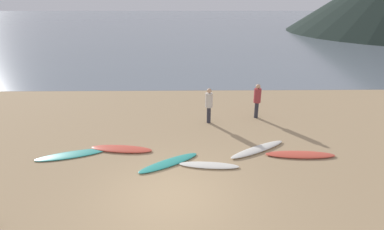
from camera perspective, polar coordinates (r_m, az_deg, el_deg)
ground_plane at (r=18.48m, az=-2.46°, el=3.50°), size 120.00×120.00×0.20m
ocean_water at (r=68.56m, az=-1.40°, el=16.43°), size 140.00×100.00×0.01m
surfboard_0 at (r=12.27m, az=-20.97°, el=-6.73°), size 2.54×1.35×0.06m
surfboard_1 at (r=12.13m, az=-12.64°, el=-6.00°), size 2.39×0.90×0.10m
surfboard_2 at (r=10.97m, az=-4.20°, el=-8.61°), size 2.21×1.74×0.08m
surfboard_3 at (r=10.81m, az=3.11°, el=-9.07°), size 2.08×0.69×0.08m
surfboard_4 at (r=12.06m, az=11.80°, el=-6.08°), size 2.42×1.76×0.10m
surfboard_5 at (r=12.09m, az=18.98°, el=-6.79°), size 2.52×0.71×0.09m
person_0 at (r=14.01m, az=3.09°, el=2.23°), size 0.33×0.33×1.61m
person_1 at (r=14.89m, az=11.74°, el=3.01°), size 0.33×0.33×1.63m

